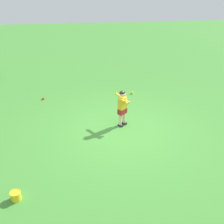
% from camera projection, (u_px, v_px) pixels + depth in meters
% --- Properties ---
extents(ground_plane, '(40.00, 40.00, 0.00)m').
position_uv_depth(ground_plane, '(122.00, 130.00, 7.23)').
color(ground_plane, '#479338').
extents(child_batter, '(0.59, 0.36, 1.08)m').
position_uv_depth(child_batter, '(122.00, 105.00, 7.21)').
color(child_batter, '#232328').
rests_on(child_batter, ground).
extents(play_ball_by_bucket, '(0.08, 0.08, 0.08)m').
position_uv_depth(play_ball_by_bucket, '(43.00, 98.00, 9.05)').
color(play_ball_by_bucket, red).
rests_on(play_ball_by_bucket, ground).
extents(play_ball_center_lawn, '(0.10, 0.10, 0.10)m').
position_uv_depth(play_ball_center_lawn, '(132.00, 93.00, 9.49)').
color(play_ball_center_lawn, yellow).
rests_on(play_ball_center_lawn, ground).
extents(toy_bucket, '(0.22, 0.22, 0.19)m').
position_uv_depth(toy_bucket, '(16.00, 196.00, 4.93)').
color(toy_bucket, yellow).
rests_on(toy_bucket, ground).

